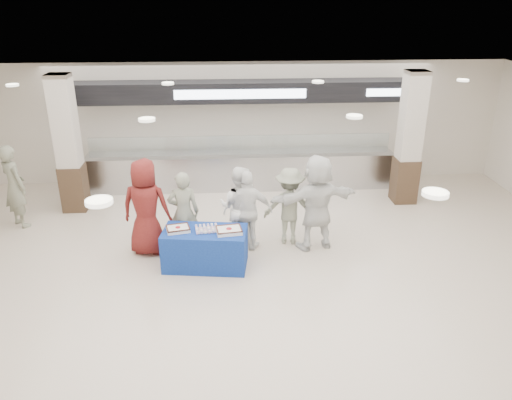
{
  "coord_description": "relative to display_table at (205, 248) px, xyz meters",
  "views": [
    {
      "loc": [
        -0.39,
        -7.07,
        4.87
      ],
      "look_at": [
        0.16,
        1.6,
        1.21
      ],
      "focal_mm": 35.0,
      "sensor_mm": 36.0,
      "label": 1
    }
  ],
  "objects": [
    {
      "name": "civilian_white",
      "position": [
        2.21,
        0.64,
        0.61
      ],
      "size": [
        1.91,
        0.99,
        1.97
      ],
      "primitive_type": "imported",
      "rotation": [
        0.0,
        0.0,
        3.38
      ],
      "color": "white",
      "rests_on": "ground"
    },
    {
      "name": "display_table",
      "position": [
        0.0,
        0.0,
        0.0
      ],
      "size": [
        1.64,
        0.98,
        0.75
      ],
      "primitive_type": "cube",
      "rotation": [
        0.0,
        0.0,
        -0.13
      ],
      "color": "navy",
      "rests_on": "ground"
    },
    {
      "name": "column_left",
      "position": [
        -3.18,
        2.92,
        1.15
      ],
      "size": [
        0.55,
        0.55,
        3.2
      ],
      "color": "#372619",
      "rests_on": "ground"
    },
    {
      "name": "column_right",
      "position": [
        4.82,
        2.92,
        1.15
      ],
      "size": [
        0.55,
        0.55,
        3.2
      ],
      "color": "#372619",
      "rests_on": "ground"
    },
    {
      "name": "chef_tall",
      "position": [
        0.67,
        0.82,
        0.48
      ],
      "size": [
        0.99,
        0.87,
        1.71
      ],
      "primitive_type": "imported",
      "rotation": [
        0.0,
        0.0,
        2.83
      ],
      "color": "white",
      "rests_on": "ground"
    },
    {
      "name": "ground",
      "position": [
        0.82,
        -1.28,
        -0.38
      ],
      "size": [
        14.0,
        14.0,
        0.0
      ],
      "primitive_type": "plane",
      "color": "beige",
      "rests_on": "ground"
    },
    {
      "name": "sheet_cake_left",
      "position": [
        -0.49,
        0.03,
        0.42
      ],
      "size": [
        0.48,
        0.41,
        0.09
      ],
      "color": "white",
      "rests_on": "display_table"
    },
    {
      "name": "sheet_cake_right",
      "position": [
        0.46,
        -0.1,
        0.42
      ],
      "size": [
        0.5,
        0.42,
        0.1
      ],
      "color": "white",
      "rests_on": "display_table"
    },
    {
      "name": "civilian_maroon",
      "position": [
        -1.14,
        0.64,
        0.6
      ],
      "size": [
        1.03,
        0.75,
        1.95
      ],
      "primitive_type": "imported",
      "rotation": [
        0.0,
        0.0,
        2.99
      ],
      "color": "maroon",
      "rests_on": "ground"
    },
    {
      "name": "soldier_b",
      "position": [
        1.7,
        0.89,
        0.44
      ],
      "size": [
        1.12,
        0.74,
        1.63
      ],
      "primitive_type": "imported",
      "rotation": [
        0.0,
        0.0,
        3.01
      ],
      "color": "gray",
      "rests_on": "ground"
    },
    {
      "name": "soldier_bg",
      "position": [
        -4.18,
        2.07,
        0.56
      ],
      "size": [
        0.8,
        0.79,
        1.86
      ],
      "primitive_type": "imported",
      "rotation": [
        0.0,
        0.0,
        2.41
      ],
      "color": "gray",
      "rests_on": "ground"
    },
    {
      "name": "cupcake_tray",
      "position": [
        0.04,
        0.01,
        0.4
      ],
      "size": [
        0.4,
        0.32,
        0.06
      ],
      "color": "#B1B1B6",
      "rests_on": "display_table"
    },
    {
      "name": "serving_line",
      "position": [
        0.82,
        4.11,
        0.78
      ],
      "size": [
        8.7,
        0.85,
        2.8
      ],
      "color": "#B4B6BB",
      "rests_on": "ground"
    },
    {
      "name": "soldier_a",
      "position": [
        -0.42,
        0.64,
        0.47
      ],
      "size": [
        0.63,
        0.42,
        1.69
      ],
      "primitive_type": "imported",
      "rotation": [
        0.0,
        0.0,
        3.17
      ],
      "color": "gray",
      "rests_on": "ground"
    },
    {
      "name": "chef_short",
      "position": [
        0.84,
        0.64,
        0.46
      ],
      "size": [
        0.98,
        0.42,
        1.67
      ],
      "primitive_type": "imported",
      "rotation": [
        0.0,
        0.0,
        3.13
      ],
      "color": "white",
      "rests_on": "ground"
    }
  ]
}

